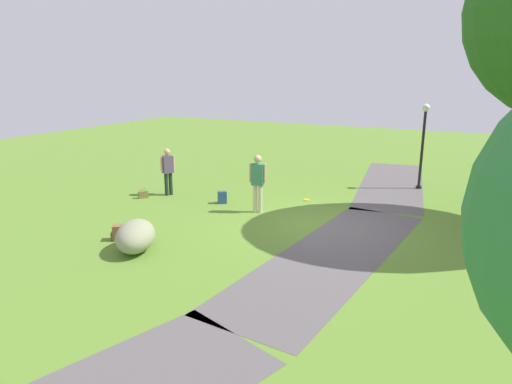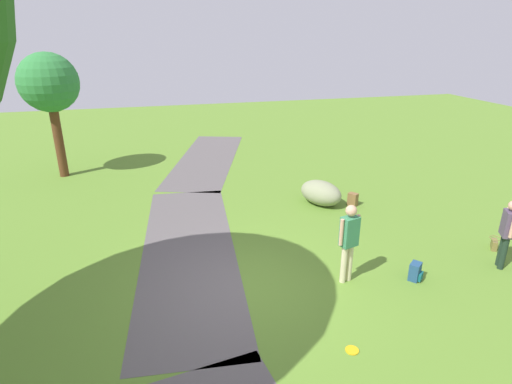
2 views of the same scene
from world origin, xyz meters
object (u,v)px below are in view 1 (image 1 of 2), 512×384
at_px(handbag_on_grass, 143,194).
at_px(spare_backpack_on_lawn, 222,197).
at_px(backpack_by_boulder, 117,233).
at_px(frisbee_on_grass, 306,200).
at_px(man_near_boulder, 258,179).
at_px(lawn_boulder, 135,236).
at_px(woman_with_handbag, 168,168).
at_px(lamp_post, 423,136).

height_order(handbag_on_grass, spare_backpack_on_lawn, spare_backpack_on_lawn).
distance_m(backpack_by_boulder, frisbee_on_grass, 6.51).
height_order(man_near_boulder, frisbee_on_grass, man_near_boulder).
xyz_separation_m(lawn_boulder, woman_with_handbag, (-4.54, -2.52, 0.57)).
xyz_separation_m(lamp_post, spare_backpack_on_lawn, (5.03, -5.47, -1.75)).
bearing_deg(woman_with_handbag, lawn_boulder, 29.06).
distance_m(handbag_on_grass, spare_backpack_on_lawn, 2.83).
xyz_separation_m(spare_backpack_on_lawn, frisbee_on_grass, (-1.64, 2.33, -0.18)).
distance_m(lamp_post, frisbee_on_grass, 5.00).
bearing_deg(lawn_boulder, woman_with_handbag, -150.94).
bearing_deg(woman_with_handbag, frisbee_on_grass, 109.51).
bearing_deg(frisbee_on_grass, lawn_boulder, -18.20).
distance_m(woman_with_handbag, man_near_boulder, 3.72).
bearing_deg(backpack_by_boulder, lawn_boulder, 69.83).
distance_m(lamp_post, man_near_boulder, 6.75).
bearing_deg(lawn_boulder, frisbee_on_grass, 161.80).
xyz_separation_m(lawn_boulder, frisbee_on_grass, (-6.14, 2.02, -0.37)).
height_order(lawn_boulder, woman_with_handbag, woman_with_handbag).
relative_size(handbag_on_grass, backpack_by_boulder, 0.95).
bearing_deg(lamp_post, spare_backpack_on_lawn, -47.39).
bearing_deg(woman_with_handbag, backpack_by_boulder, 20.66).
bearing_deg(man_near_boulder, frisbee_on_grass, 157.04).
relative_size(backpack_by_boulder, frisbee_on_grass, 1.73).
relative_size(woman_with_handbag, handbag_on_grass, 4.30).
height_order(man_near_boulder, backpack_by_boulder, man_near_boulder).
distance_m(woman_with_handbag, handbag_on_grass, 1.21).
relative_size(woman_with_handbag, frisbee_on_grass, 7.10).
distance_m(handbag_on_grass, backpack_by_boulder, 4.04).
distance_m(lamp_post, woman_with_handbag, 9.21).
bearing_deg(frisbee_on_grass, spare_backpack_on_lawn, -54.83).
bearing_deg(frisbee_on_grass, lamp_post, 137.20).
distance_m(man_near_boulder, spare_backpack_on_lawn, 1.75).
distance_m(man_near_boulder, handbag_on_grass, 4.34).
relative_size(woman_with_handbag, man_near_boulder, 0.92).
relative_size(lamp_post, handbag_on_grass, 8.12).
bearing_deg(handbag_on_grass, man_near_boulder, 94.87).
bearing_deg(handbag_on_grass, backpack_by_boulder, 31.40).
distance_m(lawn_boulder, man_near_boulder, 4.37).
bearing_deg(spare_backpack_on_lawn, lawn_boulder, 3.95).
height_order(woman_with_handbag, handbag_on_grass, woman_with_handbag).
height_order(lamp_post, man_near_boulder, lamp_post).
distance_m(lawn_boulder, backpack_by_boulder, 1.02).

